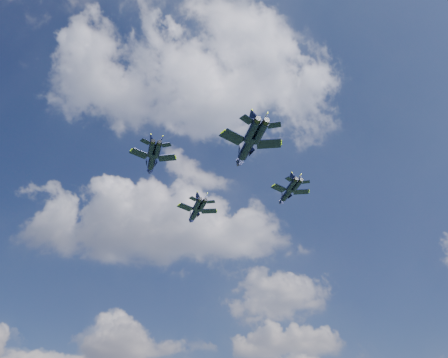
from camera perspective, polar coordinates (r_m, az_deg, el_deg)
jet_lead at (r=126.34m, az=-3.81°, el=-4.46°), size 11.31×15.42×3.63m
jet_left at (r=105.44m, az=-9.39°, el=2.33°), size 10.83×14.53×3.42m
jet_right at (r=117.84m, az=8.21°, el=-1.96°), size 10.44×14.10×3.32m
jet_slot at (r=95.96m, az=2.98°, el=4.05°), size 13.60×18.34×4.32m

